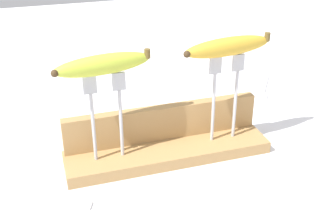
{
  "coord_description": "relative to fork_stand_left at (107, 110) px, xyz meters",
  "views": [
    {
      "loc": [
        -0.24,
        -0.76,
        0.52
      ],
      "look_at": [
        0.0,
        0.0,
        0.13
      ],
      "focal_mm": 46.83,
      "sensor_mm": 36.0,
      "label": 1
    }
  ],
  "objects": [
    {
      "name": "ground_plane",
      "position": [
        0.13,
        0.0,
        -0.14
      ],
      "size": [
        3.0,
        3.0,
        0.0
      ],
      "primitive_type": "plane",
      "color": "silver"
    },
    {
      "name": "wooden_board",
      "position": [
        0.13,
        0.0,
        -0.12
      ],
      "size": [
        0.44,
        0.1,
        0.03
      ],
      "primitive_type": "cube",
      "color": "#A87F4C",
      "rests_on": "ground"
    },
    {
      "name": "banana_raised_left",
      "position": [
        -0.0,
        -0.0,
        0.09
      ],
      "size": [
        0.19,
        0.06,
        0.04
      ],
      "color": "#B2C138",
      "rests_on": "fork_stand_left"
    },
    {
      "name": "board_backstop",
      "position": [
        0.13,
        0.04,
        -0.07
      ],
      "size": [
        0.43,
        0.02,
        0.08
      ],
      "primitive_type": "cube",
      "color": "#A87F4C",
      "rests_on": "wooden_board"
    },
    {
      "name": "banana_chunk_far",
      "position": [
        -0.02,
        0.09,
        -0.11
      ],
      "size": [
        0.07,
        0.07,
        0.04
      ],
      "color": "gold",
      "rests_on": "ground"
    },
    {
      "name": "fork_fallen_far",
      "position": [
        0.5,
        0.25,
        -0.13
      ],
      "size": [
        0.11,
        0.15,
        0.01
      ],
      "color": "#B2B2B7",
      "rests_on": "ground"
    },
    {
      "name": "banana_raised_right",
      "position": [
        0.25,
        -0.0,
        0.1
      ],
      "size": [
        0.2,
        0.06,
        0.04
      ],
      "color": "gold",
      "rests_on": "fork_stand_right"
    },
    {
      "name": "fork_stand_right",
      "position": [
        0.25,
        0.0,
        0.0
      ],
      "size": [
        0.08,
        0.01,
        0.19
      ],
      "color": "#B2B2B7",
      "rests_on": "wooden_board"
    },
    {
      "name": "fork_stand_left",
      "position": [
        0.0,
        0.0,
        0.0
      ],
      "size": [
        0.08,
        0.01,
        0.18
      ],
      "color": "#B2B2B7",
      "rests_on": "wooden_board"
    }
  ]
}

